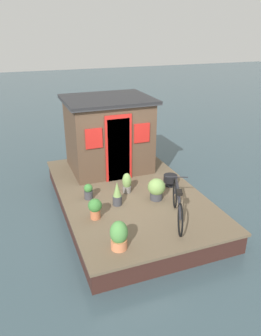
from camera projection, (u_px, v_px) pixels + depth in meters
ground_plane at (128, 207)px, 8.49m from camera, size 60.00×60.00×0.00m
houseboat_deck at (128, 199)px, 8.39m from camera, size 5.35×3.33×0.50m
houseboat_cabin at (108, 134)px, 9.21m from camera, size 1.96×2.37×2.06m
bicycle at (178, 204)px, 6.89m from camera, size 1.65×0.76×0.80m
potted_plant_ivy at (156, 189)px, 7.75m from camera, size 0.42×0.42×0.53m
potted_plant_mint at (95, 208)px, 6.98m from camera, size 0.30×0.30×0.46m
potted_plant_rosemary at (88, 191)px, 7.81m from camera, size 0.21×0.21×0.39m
potted_plant_geranium at (117, 194)px, 7.51m from camera, size 0.22×0.22×0.58m
potted_plant_lavender at (127, 183)px, 8.10m from camera, size 0.23×0.23×0.51m
potted_plant_succulent at (119, 235)px, 6.01m from camera, size 0.34×0.34×0.58m
charcoal_grill at (170, 179)px, 8.44m from camera, size 0.36×0.36×0.30m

